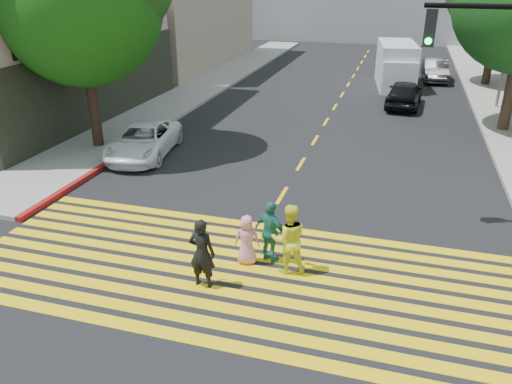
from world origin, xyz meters
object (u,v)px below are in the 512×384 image
at_px(white_van, 396,66).
at_px(dark_car_near, 404,93).
at_px(pedestrian_woman, 289,239).
at_px(pedestrian_man, 202,253).
at_px(white_sedan, 144,140).
at_px(pedestrian_extra, 271,232).
at_px(pedestrian_child, 247,240).
at_px(silver_car, 403,60).
at_px(dark_car_parked, 435,70).

bearing_deg(white_van, dark_car_near, -90.07).
bearing_deg(dark_car_near, pedestrian_woman, 86.73).
relative_size(pedestrian_man, white_sedan, 0.38).
relative_size(pedestrian_extra, dark_car_near, 0.39).
distance_m(pedestrian_child, silver_car, 29.45).
relative_size(white_sedan, dark_car_near, 1.06).
bearing_deg(white_sedan, pedestrian_child, -54.72).
height_order(white_sedan, silver_car, silver_car).
distance_m(pedestrian_man, pedestrian_child, 1.41).
height_order(white_sedan, white_van, white_van).
distance_m(dark_car_parked, white_van, 3.67).
xyz_separation_m(pedestrian_man, pedestrian_child, (0.68, 1.22, -0.21)).
bearing_deg(dark_car_near, white_van, -78.61).
bearing_deg(white_van, pedestrian_woman, -101.39).
bearing_deg(pedestrian_man, dark_car_near, -101.07).
xyz_separation_m(pedestrian_woman, white_sedan, (-7.29, 6.50, -0.26)).
bearing_deg(white_van, dark_car_parked, 40.22).
bearing_deg(pedestrian_woman, white_van, -115.22).
relative_size(white_sedan, silver_car, 1.03).
bearing_deg(pedestrian_man, pedestrian_child, -117.74).
height_order(pedestrian_child, white_van, white_van).
bearing_deg(dark_car_near, pedestrian_child, 83.26).
bearing_deg(dark_car_parked, pedestrian_child, -104.69).
height_order(pedestrian_man, white_sedan, pedestrian_man).
xyz_separation_m(pedestrian_woman, dark_car_parked, (4.11, 25.18, -0.18)).
bearing_deg(pedestrian_woman, dark_car_parked, -120.29).
xyz_separation_m(silver_car, white_van, (-0.32, -6.85, 0.62)).
xyz_separation_m(pedestrian_man, dark_car_near, (4.04, 18.50, -0.14)).
height_order(pedestrian_man, dark_car_near, pedestrian_man).
xyz_separation_m(pedestrian_child, pedestrian_extra, (0.54, 0.24, 0.17)).
bearing_deg(pedestrian_child, silver_car, -110.25).
bearing_deg(dark_car_near, pedestrian_man, 81.96).
distance_m(pedestrian_extra, white_sedan, 9.17).
xyz_separation_m(white_sedan, dark_car_near, (9.59, 10.85, 0.10)).
xyz_separation_m(pedestrian_extra, white_sedan, (-6.77, 6.19, -0.19)).
distance_m(pedestrian_woman, pedestrian_child, 1.09).
xyz_separation_m(pedestrian_child, silver_car, (3.03, 29.29, -0.02)).
relative_size(pedestrian_man, silver_car, 0.40).
bearing_deg(pedestrian_extra, dark_car_parked, -76.36).
height_order(dark_car_near, dark_car_parked, dark_car_near).
relative_size(dark_car_parked, white_van, 0.74).
distance_m(pedestrian_woman, white_van, 22.57).
bearing_deg(pedestrian_man, pedestrian_extra, -128.59).
xyz_separation_m(pedestrian_woman, white_van, (1.65, 22.51, 0.37)).
bearing_deg(dark_car_near, silver_car, -84.17).
distance_m(pedestrian_woman, silver_car, 29.43).
bearing_deg(silver_car, dark_car_parked, 111.72).
xyz_separation_m(pedestrian_man, white_sedan, (-5.55, 7.65, -0.24)).
relative_size(pedestrian_woman, dark_car_parked, 0.41).
xyz_separation_m(white_sedan, dark_car_parked, (11.40, 18.68, 0.08)).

